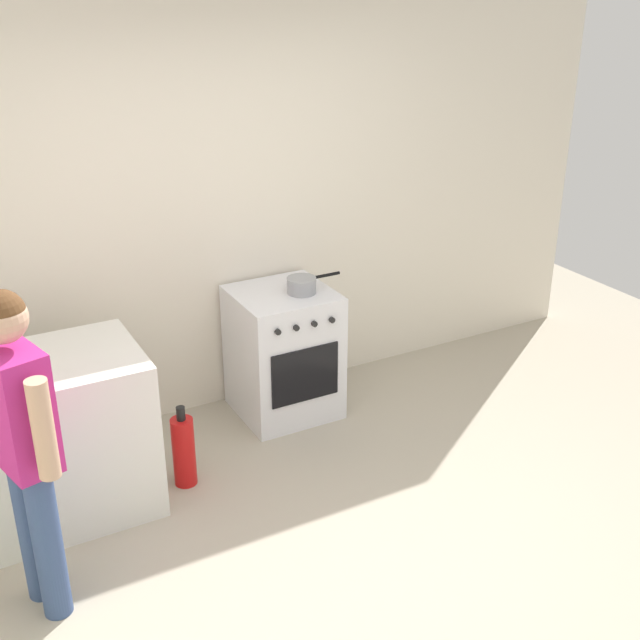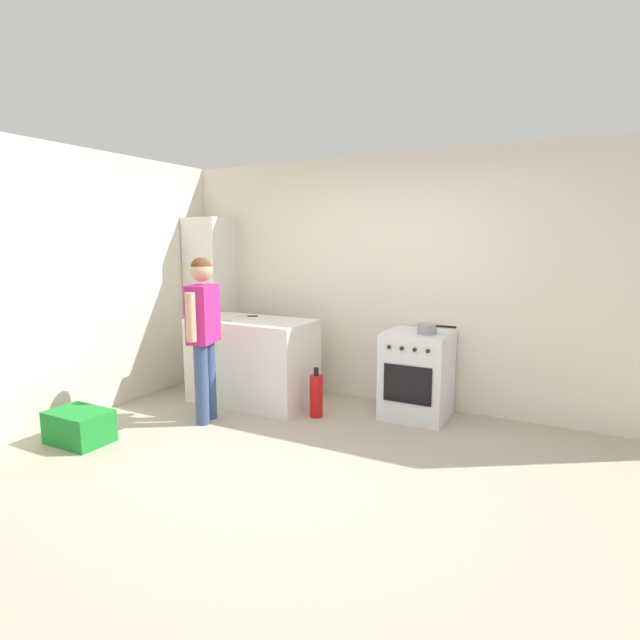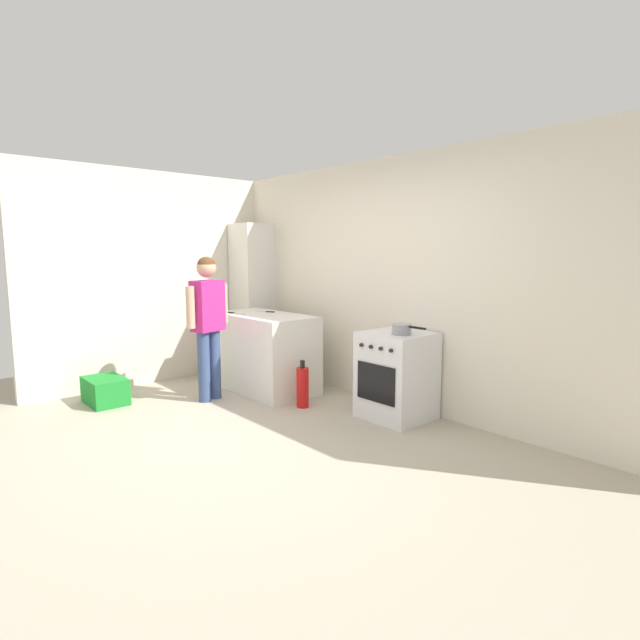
{
  "view_description": "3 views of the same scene",
  "coord_description": "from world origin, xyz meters",
  "px_view_note": "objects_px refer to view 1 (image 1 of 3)",
  "views": [
    {
      "loc": [
        -1.68,
        -2.65,
        2.73
      ],
      "look_at": [
        0.17,
        0.76,
        1.01
      ],
      "focal_mm": 45.0,
      "sensor_mm": 36.0,
      "label": 1
    },
    {
      "loc": [
        1.72,
        -3.07,
        1.72
      ],
      "look_at": [
        -0.3,
        0.76,
        1.03
      ],
      "focal_mm": 28.0,
      "sensor_mm": 36.0,
      "label": 2
    },
    {
      "loc": [
        3.42,
        -2.14,
        1.62
      ],
      "look_at": [
        0.07,
        0.82,
        1.01
      ],
      "focal_mm": 28.0,
      "sensor_mm": 36.0,
      "label": 3
    }
  ],
  "objects_px": {
    "oven_left": "(284,352)",
    "fire_extinguisher": "(184,451)",
    "pot": "(302,285)",
    "person": "(22,432)"
  },
  "relations": [
    {
      "from": "pot",
      "to": "fire_extinguisher",
      "type": "height_order",
      "value": "pot"
    },
    {
      "from": "oven_left",
      "to": "fire_extinguisher",
      "type": "xyz_separation_m",
      "value": [
        -0.87,
        -0.48,
        -0.21
      ]
    },
    {
      "from": "pot",
      "to": "person",
      "type": "xyz_separation_m",
      "value": [
        -1.86,
        -1.01,
        0.03
      ]
    },
    {
      "from": "pot",
      "to": "fire_extinguisher",
      "type": "distance_m",
      "value": 1.26
    },
    {
      "from": "person",
      "to": "fire_extinguisher",
      "type": "height_order",
      "value": "person"
    },
    {
      "from": "oven_left",
      "to": "pot",
      "type": "xyz_separation_m",
      "value": [
        0.11,
        -0.07,
        0.47
      ]
    },
    {
      "from": "oven_left",
      "to": "pot",
      "type": "relative_size",
      "value": 2.33
    },
    {
      "from": "pot",
      "to": "fire_extinguisher",
      "type": "bearing_deg",
      "value": -157.15
    },
    {
      "from": "person",
      "to": "fire_extinguisher",
      "type": "relative_size",
      "value": 3.15
    },
    {
      "from": "oven_left",
      "to": "fire_extinguisher",
      "type": "bearing_deg",
      "value": -151.22
    }
  ]
}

